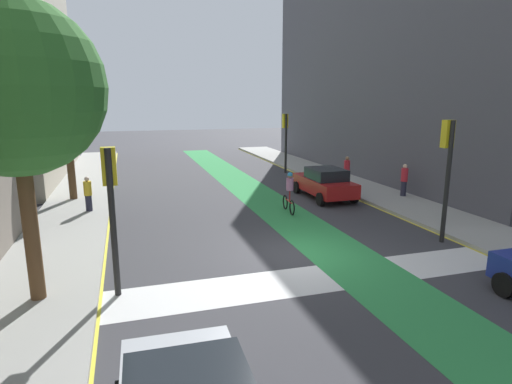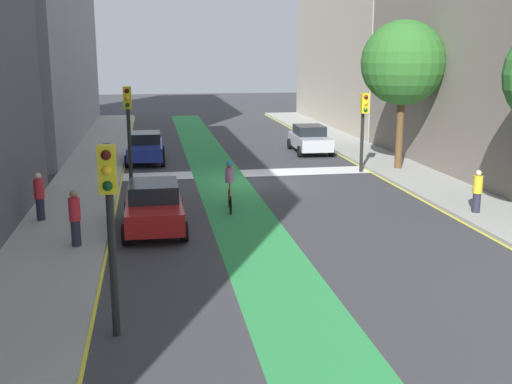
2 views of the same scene
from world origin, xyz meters
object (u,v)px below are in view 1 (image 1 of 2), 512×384
(street_tree_near, at_px, (14,89))
(street_tree_far, at_px, (64,98))
(car_red_right_far, at_px, (325,183))
(pedestrian_sidewalk_right_b, at_px, (404,180))
(traffic_signal_near_right, at_px, (447,158))
(pedestrian_sidewalk_right_a, at_px, (347,171))
(pedestrian_sidewalk_left_a, at_px, (88,194))
(traffic_signal_near_left, at_px, (111,193))
(traffic_signal_far_right, at_px, (285,132))
(cyclist_in_lane, at_px, (289,192))

(street_tree_near, height_order, street_tree_far, street_tree_near)
(car_red_right_far, height_order, pedestrian_sidewalk_right_b, pedestrian_sidewalk_right_b)
(traffic_signal_near_right, xyz_separation_m, pedestrian_sidewalk_right_a, (1.34, 9.28, -2.01))
(pedestrian_sidewalk_left_a, bearing_deg, pedestrian_sidewalk_right_a, 6.97)
(traffic_signal_near_left, relative_size, traffic_signal_far_right, 0.95)
(pedestrian_sidewalk_left_a, bearing_deg, pedestrian_sidewalk_right_b, -5.69)
(pedestrian_sidewalk_right_b, relative_size, street_tree_far, 0.25)
(cyclist_in_lane, bearing_deg, pedestrian_sidewalk_left_a, 164.52)
(pedestrian_sidewalk_left_a, bearing_deg, traffic_signal_near_right, -31.68)
(car_red_right_far, distance_m, pedestrian_sidewalk_right_b, 4.04)
(car_red_right_far, height_order, pedestrian_sidewalk_left_a, pedestrian_sidewalk_left_a)
(pedestrian_sidewalk_right_b, height_order, street_tree_far, street_tree_far)
(cyclist_in_lane, distance_m, pedestrian_sidewalk_left_a, 8.90)
(street_tree_far, bearing_deg, cyclist_in_lane, -28.46)
(traffic_signal_near_right, distance_m, cyclist_in_lane, 6.76)
(street_tree_near, bearing_deg, pedestrian_sidewalk_right_a, 35.94)
(street_tree_near, distance_m, street_tree_far, 11.44)
(pedestrian_sidewalk_right_a, bearing_deg, cyclist_in_lane, -141.55)
(traffic_signal_far_right, height_order, street_tree_far, street_tree_far)
(traffic_signal_near_right, xyz_separation_m, car_red_right_far, (-0.96, 7.40, -2.21))
(traffic_signal_near_right, relative_size, pedestrian_sidewalk_left_a, 2.80)
(traffic_signal_far_right, relative_size, pedestrian_sidewalk_left_a, 2.63)
(traffic_signal_near_left, bearing_deg, street_tree_near, -178.62)
(traffic_signal_far_right, bearing_deg, street_tree_near, -128.00)
(car_red_right_far, xyz_separation_m, street_tree_far, (-12.30, 2.99, 4.25))
(pedestrian_sidewalk_right_a, distance_m, street_tree_far, 15.19)
(traffic_signal_far_right, xyz_separation_m, street_tree_near, (-12.82, -16.40, 2.38))
(pedestrian_sidewalk_left_a, relative_size, street_tree_near, 0.22)
(traffic_signal_far_right, bearing_deg, pedestrian_sidewalk_right_a, -76.69)
(pedestrian_sidewalk_right_a, xyz_separation_m, street_tree_far, (-14.60, 1.10, 4.05))
(traffic_signal_far_right, height_order, pedestrian_sidewalk_right_a, traffic_signal_far_right)
(car_red_right_far, height_order, pedestrian_sidewalk_right_a, pedestrian_sidewalk_right_a)
(traffic_signal_near_right, bearing_deg, street_tree_near, -175.36)
(traffic_signal_far_right, distance_m, cyclist_in_lane, 10.92)
(pedestrian_sidewalk_right_b, distance_m, street_tree_near, 17.82)
(pedestrian_sidewalk_left_a, distance_m, street_tree_near, 9.68)
(traffic_signal_near_right, relative_size, street_tree_far, 0.64)
(cyclist_in_lane, relative_size, street_tree_far, 0.28)
(pedestrian_sidewalk_left_a, height_order, pedestrian_sidewalk_right_b, pedestrian_sidewalk_right_b)
(pedestrian_sidewalk_left_a, distance_m, street_tree_far, 5.06)
(traffic_signal_near_right, bearing_deg, pedestrian_sidewalk_left_a, 148.32)
(street_tree_near, bearing_deg, car_red_right_far, 35.25)
(traffic_signal_near_right, relative_size, street_tree_near, 0.61)
(traffic_signal_near_left, distance_m, street_tree_near, 3.14)
(traffic_signal_near_right, distance_m, pedestrian_sidewalk_right_b, 7.03)
(pedestrian_sidewalk_right_a, relative_size, pedestrian_sidewalk_left_a, 1.10)
(pedestrian_sidewalk_left_a, xyz_separation_m, street_tree_near, (-0.58, -8.66, 4.30))
(pedestrian_sidewalk_right_b, bearing_deg, car_red_right_far, 161.14)
(pedestrian_sidewalk_right_a, xyz_separation_m, pedestrian_sidewalk_right_b, (1.52, -3.19, -0.02))
(traffic_signal_far_right, xyz_separation_m, street_tree_far, (-13.16, -4.97, 2.22))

